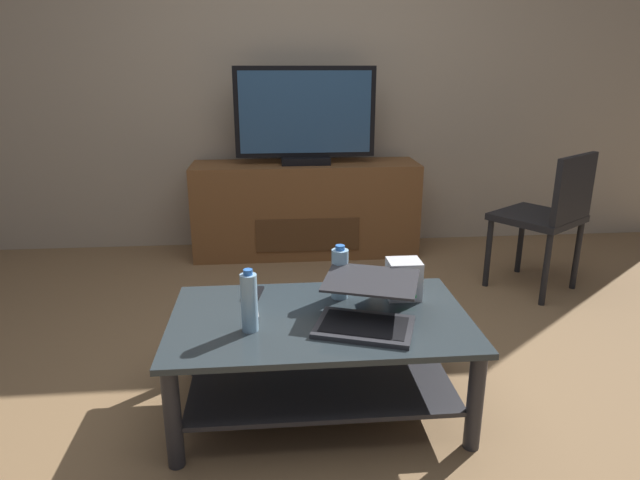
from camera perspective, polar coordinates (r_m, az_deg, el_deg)
ground_plane at (r=2.43m, az=1.69°, el=-15.86°), size 7.68×7.68×0.00m
back_wall at (r=4.21m, az=-1.84°, el=18.57°), size 6.40×0.12×2.80m
coffee_table at (r=2.22m, az=-0.01°, el=-10.83°), size 1.16×0.69×0.41m
media_cabinet at (r=4.02m, az=-1.49°, el=3.25°), size 1.61×0.43×0.67m
television at (r=3.88m, az=-1.55°, el=12.56°), size 0.97×0.20×0.66m
dining_chair at (r=3.55m, az=22.72°, el=2.59°), size 0.61×0.61×0.86m
laptop at (r=2.09m, az=4.90°, el=-7.00°), size 0.46×0.48×0.16m
router_box at (r=2.32m, az=8.66°, el=-4.02°), size 0.14×0.12×0.16m
water_bottle_near at (r=2.02m, az=-7.36°, el=-6.40°), size 0.06×0.06×0.24m
water_bottle_far at (r=2.29m, az=2.06°, el=-3.46°), size 0.07×0.07×0.23m
cell_phone at (r=2.37m, az=-6.96°, el=-5.51°), size 0.09×0.15×0.01m
tv_remote at (r=2.20m, az=-7.05°, el=-7.29°), size 0.06×0.16×0.02m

